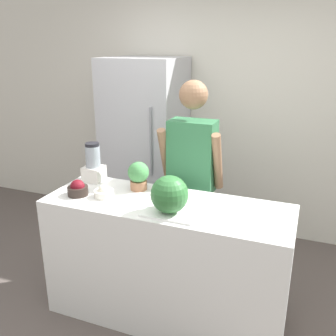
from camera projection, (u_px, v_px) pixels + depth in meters
wall_back at (223, 112)px, 3.94m from camera, size 8.00×0.06×2.60m
counter_island at (166, 261)px, 2.77m from camera, size 1.75×0.62×0.94m
refrigerator at (146, 149)px, 3.96m from camera, size 0.75×0.74×1.87m
person at (192, 182)px, 3.10m from camera, size 0.51×0.27×1.74m
cutting_board at (172, 212)px, 2.47m from camera, size 0.36×0.27×0.01m
watermelon at (169, 194)px, 2.41m from camera, size 0.25×0.25×0.25m
bowl_cherries at (78, 189)px, 2.74m from camera, size 0.15×0.15×0.12m
bowl_cream at (104, 192)px, 2.71m from camera, size 0.14×0.14×0.09m
blender at (93, 165)px, 2.99m from camera, size 0.15×0.15×0.32m
potted_plant at (138, 175)px, 2.82m from camera, size 0.16×0.16×0.22m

